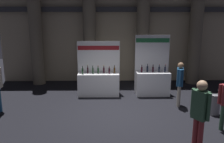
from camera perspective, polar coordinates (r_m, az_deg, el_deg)
name	(u,v)px	position (r m, az deg, el deg)	size (l,w,h in m)	color
ground_plane	(120,114)	(7.76, 2.13, -10.89)	(24.00, 24.00, 0.00)	black
hall_colonnade	(116,18)	(11.57, 1.04, 13.37)	(11.84, 1.07, 6.72)	tan
exhibitor_booth_0	(99,82)	(9.59, -3.43, -2.65)	(1.82, 0.66, 2.29)	white
exhibitor_booth_1	(152,81)	(9.76, 10.27, -2.29)	(1.48, 0.66, 2.55)	white
trash_bin	(214,104)	(8.40, 24.61, -7.65)	(0.38, 0.38, 0.70)	slate
visitor_0	(200,111)	(5.63, 21.49, -9.34)	(0.36, 0.45, 1.80)	maroon
visitor_4	(180,80)	(8.58, 16.90, -2.16)	(0.33, 0.57, 1.66)	#ADA393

